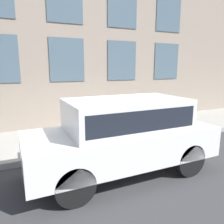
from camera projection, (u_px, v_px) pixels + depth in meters
ground_plane at (95, 154)px, 6.72m from camera, size 80.00×80.00×0.00m
sidewalk at (80, 137)px, 8.09m from camera, size 3.12×60.00×0.17m
building_facade at (65, 33)px, 8.83m from camera, size 0.33×40.00×7.98m
fire_hydrant at (105, 130)px, 7.12m from camera, size 0.30×0.42×0.84m
person at (119, 119)px, 7.71m from camera, size 0.27×0.18×1.11m
parked_truck_white_near at (124, 131)px, 5.35m from camera, size 1.85×4.63×1.88m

